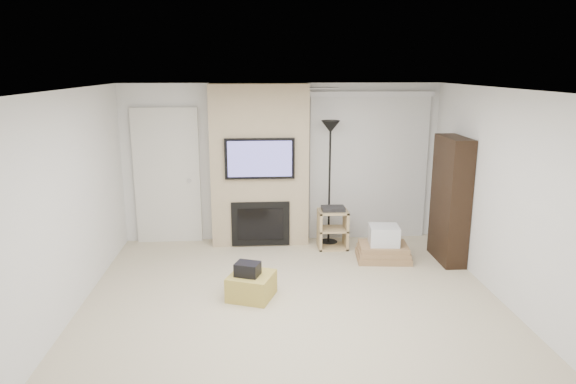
{
  "coord_description": "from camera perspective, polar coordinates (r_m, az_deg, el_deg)",
  "views": [
    {
      "loc": [
        -0.44,
        -5.28,
        2.73
      ],
      "look_at": [
        0.0,
        1.2,
        1.15
      ],
      "focal_mm": 32.0,
      "sensor_mm": 36.0,
      "label": 1
    }
  ],
  "objects": [
    {
      "name": "vertical_blinds",
      "position": [
        8.32,
        8.98,
        3.42
      ],
      "size": [
        1.98,
        0.1,
        2.37
      ],
      "color": "silver",
      "rests_on": "floor"
    },
    {
      "name": "ottoman",
      "position": [
        6.35,
        -4.08,
        -10.36
      ],
      "size": [
        0.64,
        0.64,
        0.3
      ],
      "primitive_type": "cube",
      "rotation": [
        0.0,
        0.0,
        -0.36
      ],
      "color": "#B59F45",
      "rests_on": "floor"
    },
    {
      "name": "box_stack",
      "position": [
        7.63,
        10.54,
        -5.99
      ],
      "size": [
        0.81,
        0.65,
        0.51
      ],
      "color": "#9C7750",
      "rests_on": "floor"
    },
    {
      "name": "floor",
      "position": [
        5.96,
        0.8,
        -13.59
      ],
      "size": [
        5.0,
        5.5,
        0.0
      ],
      "primitive_type": "cube",
      "color": "beige",
      "rests_on": "ground"
    },
    {
      "name": "hvac_vent",
      "position": [
        6.14,
        4.06,
        11.46
      ],
      "size": [
        0.35,
        0.18,
        0.01
      ],
      "primitive_type": "cube",
      "color": "silver",
      "rests_on": "ceiling"
    },
    {
      "name": "fireplace_wall",
      "position": [
        7.96,
        -3.17,
        2.84
      ],
      "size": [
        1.5,
        0.47,
        2.5
      ],
      "color": "tan",
      "rests_on": "floor"
    },
    {
      "name": "ceiling",
      "position": [
        5.3,
        0.89,
        11.17
      ],
      "size": [
        5.0,
        5.5,
        0.0
      ],
      "primitive_type": "cube",
      "color": "white",
      "rests_on": "wall_back"
    },
    {
      "name": "av_stand",
      "position": [
        7.96,
        4.99,
        -3.82
      ],
      "size": [
        0.45,
        0.38,
        0.66
      ],
      "color": "tan",
      "rests_on": "floor"
    },
    {
      "name": "black_bag",
      "position": [
        6.23,
        -4.51,
        -8.53
      ],
      "size": [
        0.34,
        0.3,
        0.16
      ],
      "primitive_type": "cube",
      "rotation": [
        0.0,
        0.0,
        -0.36
      ],
      "color": "black",
      "rests_on": "ottoman"
    },
    {
      "name": "wall_back",
      "position": [
        8.18,
        -0.73,
        3.25
      ],
      "size": [
        5.0,
        0.0,
        2.5
      ],
      "primitive_type": "cube",
      "rotation": [
        1.57,
        0.0,
        0.0
      ],
      "color": "white",
      "rests_on": "ground"
    },
    {
      "name": "wall_right",
      "position": [
        6.22,
        24.45,
        -1.35
      ],
      "size": [
        0.0,
        5.5,
        2.5
      ],
      "primitive_type": "cube",
      "rotation": [
        1.57,
        0.0,
        1.57
      ],
      "color": "white",
      "rests_on": "ground"
    },
    {
      "name": "floor_lamp",
      "position": [
        7.87,
        4.71,
        4.92
      ],
      "size": [
        0.29,
        0.29,
        1.95
      ],
      "color": "black",
      "rests_on": "floor"
    },
    {
      "name": "entry_door",
      "position": [
        8.28,
        -13.25,
        1.63
      ],
      "size": [
        1.02,
        0.11,
        2.14
      ],
      "color": "silver",
      "rests_on": "floor"
    },
    {
      "name": "wall_left",
      "position": [
        5.86,
        -24.34,
        -2.21
      ],
      "size": [
        0.0,
        5.5,
        2.5
      ],
      "primitive_type": "cube",
      "rotation": [
        1.57,
        0.0,
        1.57
      ],
      "color": "white",
      "rests_on": "ground"
    },
    {
      "name": "wall_front",
      "position": [
        2.97,
        5.36,
        -16.38
      ],
      "size": [
        5.0,
        0.0,
        2.5
      ],
      "primitive_type": "cube",
      "rotation": [
        1.57,
        0.0,
        0.0
      ],
      "color": "white",
      "rests_on": "ground"
    },
    {
      "name": "bookshelf",
      "position": [
        7.64,
        17.59,
        -0.84
      ],
      "size": [
        0.3,
        0.8,
        1.8
      ],
      "color": "black",
      "rests_on": "floor"
    }
  ]
}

